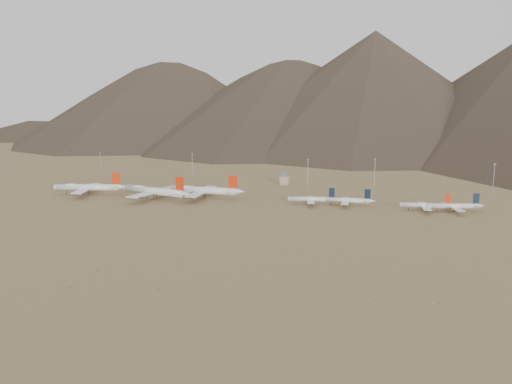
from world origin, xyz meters
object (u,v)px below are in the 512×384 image
(narrowbody_a, at_px, (313,199))
(widebody_east, at_px, (203,190))
(widebody_west, at_px, (88,187))
(narrowbody_b, at_px, (348,200))
(widebody_centre, at_px, (154,191))
(control_tower, at_px, (285,179))

(narrowbody_a, bearing_deg, widebody_east, 169.00)
(narrowbody_a, bearing_deg, widebody_west, 172.59)
(widebody_west, distance_m, narrowbody_b, 217.53)
(widebody_centre, relative_size, widebody_east, 1.02)
(widebody_east, relative_size, narrowbody_b, 1.64)
(narrowbody_b, bearing_deg, widebody_west, -178.95)
(narrowbody_a, xyz_separation_m, control_tower, (-40.01, 82.50, 0.99))
(control_tower, bearing_deg, narrowbody_a, -64.13)
(control_tower, bearing_deg, widebody_centre, -132.02)
(widebody_west, bearing_deg, control_tower, 17.66)
(widebody_centre, bearing_deg, widebody_east, 34.96)
(widebody_west, bearing_deg, widebody_centre, -17.13)
(widebody_west, relative_size, narrowbody_a, 1.57)
(narrowbody_b, distance_m, control_tower, 103.86)
(narrowbody_a, height_order, narrowbody_b, narrowbody_b)
(widebody_centre, bearing_deg, widebody_west, -169.69)
(widebody_east, height_order, narrowbody_a, widebody_east)
(widebody_east, height_order, narrowbody_b, widebody_east)
(widebody_west, relative_size, widebody_east, 0.94)
(widebody_east, distance_m, control_tower, 96.53)
(narrowbody_b, height_order, control_tower, narrowbody_b)
(widebody_centre, xyz_separation_m, control_tower, (87.47, 97.09, -1.76))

